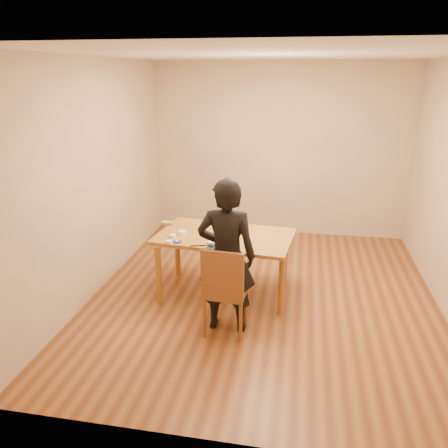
% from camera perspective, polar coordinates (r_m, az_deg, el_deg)
% --- Properties ---
extents(room_shell, '(4.00, 4.50, 2.70)m').
position_cam_1_polar(room_shell, '(5.16, 5.96, 5.93)').
color(room_shell, brown).
rests_on(room_shell, ground).
extents(dining_table, '(1.63, 1.08, 0.04)m').
position_cam_1_polar(dining_table, '(5.05, 0.10, -1.64)').
color(dining_table, brown).
rests_on(dining_table, floor).
extents(dining_chair, '(0.46, 0.46, 0.04)m').
position_cam_1_polar(dining_chair, '(4.45, 0.22, -8.66)').
color(dining_chair, brown).
rests_on(dining_chair, floor).
extents(cake_plate, '(0.28, 0.28, 0.02)m').
position_cam_1_polar(cake_plate, '(5.12, 0.96, -0.97)').
color(cake_plate, red).
rests_on(cake_plate, dining_table).
extents(cake, '(0.23, 0.23, 0.07)m').
position_cam_1_polar(cake, '(5.11, 0.96, -0.47)').
color(cake, white).
rests_on(cake, cake_plate).
extents(frosting_dome, '(0.23, 0.23, 0.03)m').
position_cam_1_polar(frosting_dome, '(5.09, 0.96, 0.06)').
color(frosting_dome, white).
rests_on(frosting_dome, cake).
extents(frosting_tub, '(0.08, 0.08, 0.07)m').
position_cam_1_polar(frosting_tub, '(4.67, -1.68, -2.71)').
color(frosting_tub, white).
rests_on(frosting_tub, dining_table).
extents(frosting_lid, '(0.10, 0.10, 0.01)m').
position_cam_1_polar(frosting_lid, '(4.86, -6.16, -2.33)').
color(frosting_lid, '#171C9A').
rests_on(frosting_lid, dining_table).
extents(frosting_dollop, '(0.04, 0.04, 0.02)m').
position_cam_1_polar(frosting_dollop, '(4.85, -6.16, -2.18)').
color(frosting_dollop, white).
rests_on(frosting_dollop, frosting_lid).
extents(ramekin_green, '(0.08, 0.08, 0.04)m').
position_cam_1_polar(ramekin_green, '(4.83, -7.22, -2.33)').
color(ramekin_green, white).
rests_on(ramekin_green, dining_table).
extents(ramekin_yellow, '(0.09, 0.09, 0.04)m').
position_cam_1_polar(ramekin_yellow, '(5.07, -5.46, -1.15)').
color(ramekin_yellow, white).
rests_on(ramekin_yellow, dining_table).
extents(ramekin_multi, '(0.08, 0.08, 0.04)m').
position_cam_1_polar(ramekin_multi, '(4.98, -6.70, -1.60)').
color(ramekin_multi, white).
rests_on(ramekin_multi, dining_table).
extents(candy_box_pink, '(0.13, 0.08, 0.02)m').
position_cam_1_polar(candy_box_pink, '(5.42, -7.39, 0.01)').
color(candy_box_pink, '#D53298').
rests_on(candy_box_pink, dining_table).
extents(candy_box_green, '(0.13, 0.07, 0.02)m').
position_cam_1_polar(candy_box_green, '(5.42, -7.44, 0.22)').
color(candy_box_green, green).
rests_on(candy_box_green, candy_box_pink).
extents(spatula, '(0.17, 0.06, 0.01)m').
position_cam_1_polar(spatula, '(4.73, -3.40, -2.84)').
color(spatula, black).
rests_on(spatula, dining_table).
extents(person, '(0.59, 0.39, 1.61)m').
position_cam_1_polar(person, '(4.33, 0.33, -4.26)').
color(person, black).
rests_on(person, floor).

